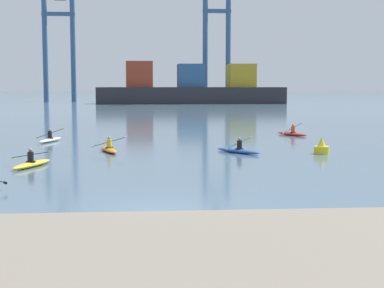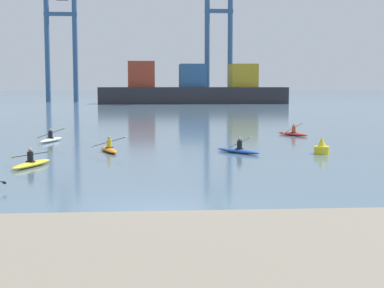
% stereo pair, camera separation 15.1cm
% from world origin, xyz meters
% --- Properties ---
extents(ground_plane, '(800.00, 800.00, 0.00)m').
position_xyz_m(ground_plane, '(0.00, 0.00, 0.00)').
color(ground_plane, slate).
extents(container_barge, '(40.56, 10.00, 9.12)m').
position_xyz_m(container_barge, '(9.29, 108.59, 3.10)').
color(container_barge, '#28282D').
rests_on(container_barge, ground).
extents(gantry_crane_west, '(7.79, 19.37, 32.56)m').
position_xyz_m(gantry_crane_west, '(-21.04, 122.66, 16.81)').
color(gantry_crane_west, '#335684').
rests_on(gantry_crane_west, ground).
extents(gantry_crane_west_mid, '(6.68, 18.47, 36.27)m').
position_xyz_m(gantry_crane_west_mid, '(16.36, 118.29, 17.38)').
color(gantry_crane_west_mid, '#335684').
rests_on(gantry_crane_west_mid, ground).
extents(channel_buoy, '(0.90, 0.90, 1.00)m').
position_xyz_m(channel_buoy, '(9.90, 14.83, 0.36)').
color(channel_buoy, yellow).
rests_on(channel_buoy, ground).
extents(kayak_yellow, '(2.15, 3.40, 0.95)m').
position_xyz_m(kayak_yellow, '(-6.10, 10.63, 0.17)').
color(kayak_yellow, yellow).
rests_on(kayak_yellow, ground).
extents(kayak_red, '(2.11, 3.29, 1.06)m').
position_xyz_m(kayak_red, '(11.30, 27.15, 0.17)').
color(kayak_red, red).
rests_on(kayak_red, ground).
extents(kayak_white, '(2.13, 3.44, 1.03)m').
position_xyz_m(kayak_white, '(-7.27, 23.53, 0.17)').
color(kayak_white, silver).
rests_on(kayak_white, ground).
extents(kayak_blue, '(2.56, 3.05, 0.95)m').
position_xyz_m(kayak_blue, '(5.07, 15.61, 0.17)').
color(kayak_blue, '#2856B2').
rests_on(kayak_blue, ground).
extents(kayak_orange, '(2.17, 3.43, 0.95)m').
position_xyz_m(kayak_orange, '(-2.68, 16.85, 0.17)').
color(kayak_orange, orange).
rests_on(kayak_orange, ground).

